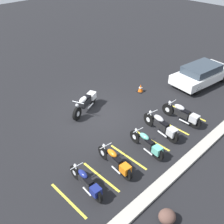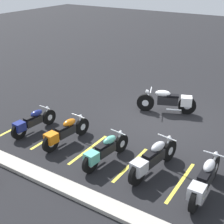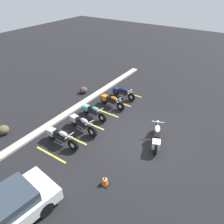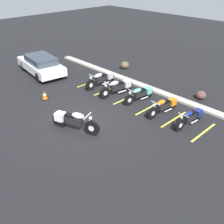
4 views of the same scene
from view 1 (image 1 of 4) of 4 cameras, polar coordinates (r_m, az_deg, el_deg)
The scene contains 17 objects.
ground at distance 14.14m, azimuth -3.08°, elevation -0.71°, with size 60.00×60.00×0.00m, color black.
motorcycle_white_featured at distance 14.34m, azimuth -5.69°, elevation 2.14°, with size 2.31×1.13×0.96m.
parked_bike_0 at distance 13.84m, azimuth 15.24°, elevation -0.46°, with size 0.64×2.29×0.90m.
parked_bike_1 at distance 12.77m, azimuth 10.88°, elevation -3.03°, with size 0.76×2.29×0.91m.
parked_bike_2 at distance 11.71m, azimuth 7.81°, elevation -6.90°, with size 0.63×2.07×0.82m.
parked_bike_3 at distance 10.81m, azimuth 0.86°, elevation -10.70°, with size 0.62×2.11×0.83m.
parked_bike_4 at distance 10.13m, azimuth -5.48°, elevation -15.03°, with size 0.56×2.01×0.79m.
car_white at distance 17.94m, azimuth 18.95°, elevation 7.90°, with size 4.49×2.33×1.29m.
concrete_curb at distance 11.57m, azimuth 15.06°, elevation -11.17°, with size 18.00×0.50×0.12m, color #A8A399.
landscape_rock_0 at distance 9.61m, azimuth 11.91°, elevation -21.39°, with size 0.56×0.60×0.49m, color brown.
traffic_cone at distance 16.29m, azimuth 6.24°, elevation 5.16°, with size 0.40×0.40×0.50m.
stall_line_0 at distance 14.88m, azimuth 16.27°, elevation -0.24°, with size 0.10×2.10×0.00m, color gold.
stall_line_1 at distance 13.70m, azimuth 12.73°, elevation -2.92°, with size 0.10×2.10×0.00m, color gold.
stall_line_2 at distance 12.61m, azimuth 8.52°, elevation -6.07°, with size 0.10×2.10×0.00m, color gold.
stall_line_3 at distance 11.65m, azimuth 3.51°, elevation -9.73°, with size 0.10×2.10×0.00m, color gold.
stall_line_4 at distance 10.85m, azimuth -2.46°, elevation -13.89°, with size 0.10×2.10×0.00m, color gold.
stall_line_5 at distance 10.24m, azimuth -9.52°, elevation -18.44°, with size 0.10×2.10×0.00m, color gold.
Camera 1 is at (7.58, 8.81, 8.05)m, focal length 42.00 mm.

